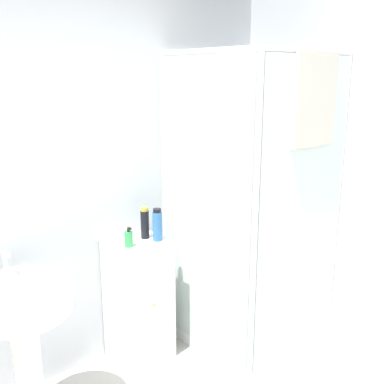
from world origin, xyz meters
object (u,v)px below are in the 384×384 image
sink (23,321)px  shampoo_bottle_tall_black (145,223)px  shampoo_bottle_blue (157,225)px  soap_dispenser (129,239)px

sink → shampoo_bottle_tall_black: 0.98m
sink → shampoo_bottle_blue: (0.95, 0.12, 0.28)m
sink → shampoo_bottle_tall_black: size_ratio=4.78×
shampoo_bottle_tall_black → sink: bearing=-167.2°
shampoo_bottle_tall_black → shampoo_bottle_blue: 0.10m
shampoo_bottle_tall_black → shampoo_bottle_blue: bearing=-68.5°
sink → shampoo_bottle_blue: shampoo_bottle_blue is taller
shampoo_bottle_blue → shampoo_bottle_tall_black: bearing=111.5°
sink → soap_dispenser: sink is taller
soap_dispenser → shampoo_bottle_blue: bearing=-8.6°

